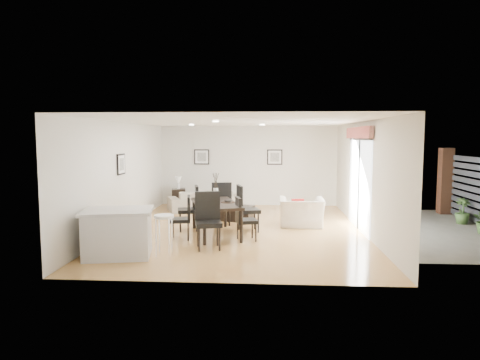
# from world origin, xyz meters

# --- Properties ---
(ground) EXTENTS (8.00, 8.00, 0.00)m
(ground) POSITION_xyz_m (0.00, 0.00, 0.00)
(ground) COLOR tan
(ground) RESTS_ON ground
(wall_back) EXTENTS (6.00, 0.04, 2.70)m
(wall_back) POSITION_xyz_m (0.00, 4.00, 1.35)
(wall_back) COLOR silver
(wall_back) RESTS_ON ground
(wall_front) EXTENTS (6.00, 0.04, 2.70)m
(wall_front) POSITION_xyz_m (0.00, -4.00, 1.35)
(wall_front) COLOR silver
(wall_front) RESTS_ON ground
(wall_left) EXTENTS (0.04, 8.00, 2.70)m
(wall_left) POSITION_xyz_m (-3.00, 0.00, 1.35)
(wall_left) COLOR silver
(wall_left) RESTS_ON ground
(wall_right) EXTENTS (0.04, 8.00, 2.70)m
(wall_right) POSITION_xyz_m (3.00, 0.00, 1.35)
(wall_right) COLOR silver
(wall_right) RESTS_ON ground
(ceiling) EXTENTS (6.00, 8.00, 0.02)m
(ceiling) POSITION_xyz_m (0.00, 0.00, 2.70)
(ceiling) COLOR white
(ceiling) RESTS_ON wall_back
(sofa) EXTENTS (2.38, 1.67, 0.65)m
(sofa) POSITION_xyz_m (-1.35, 2.79, 0.32)
(sofa) COLOR gray
(sofa) RESTS_ON ground
(armchair) EXTENTS (1.15, 1.01, 0.73)m
(armchair) POSITION_xyz_m (1.55, 0.52, 0.37)
(armchair) COLOR beige
(armchair) RESTS_ON ground
(courtyard_plant_b) EXTENTS (0.40, 0.40, 0.70)m
(courtyard_plant_b) POSITION_xyz_m (5.90, 1.12, 0.35)
(courtyard_plant_b) COLOR #3F6029
(courtyard_plant_b) RESTS_ON ground
(dining_table) EXTENTS (1.46, 2.08, 0.79)m
(dining_table) POSITION_xyz_m (-0.55, -0.65, 0.71)
(dining_table) COLOR black
(dining_table) RESTS_ON ground
(dining_chair_wnear) EXTENTS (0.51, 0.51, 0.99)m
(dining_chair_wnear) POSITION_xyz_m (-1.22, -1.11, 0.55)
(dining_chair_wnear) COLOR black
(dining_chair_wnear) RESTS_ON ground
(dining_chair_wfar) EXTENTS (0.60, 0.60, 1.12)m
(dining_chair_wfar) POSITION_xyz_m (-1.21, -0.16, 0.62)
(dining_chair_wfar) COLOR black
(dining_chair_wfar) RESTS_ON ground
(dining_chair_enear) EXTENTS (0.54, 0.54, 0.98)m
(dining_chair_enear) POSITION_xyz_m (0.12, -1.15, 0.55)
(dining_chair_enear) COLOR black
(dining_chair_enear) RESTS_ON ground
(dining_chair_efar) EXTENTS (0.63, 0.63, 1.15)m
(dining_chair_efar) POSITION_xyz_m (0.11, -0.20, 0.64)
(dining_chair_efar) COLOR black
(dining_chair_efar) RESTS_ON ground
(dining_chair_head) EXTENTS (0.63, 0.63, 1.18)m
(dining_chair_head) POSITION_xyz_m (-0.57, -1.81, 0.66)
(dining_chair_head) COLOR black
(dining_chair_head) RESTS_ON ground
(dining_chair_foot) EXTENTS (0.58, 0.58, 1.15)m
(dining_chair_foot) POSITION_xyz_m (-0.54, 0.51, 0.64)
(dining_chair_foot) COLOR black
(dining_chair_foot) RESTS_ON ground
(vase) EXTENTS (0.76, 1.25, 0.71)m
(vase) POSITION_xyz_m (-0.55, -0.65, 1.10)
(vase) COLOR white
(vase) RESTS_ON dining_table
(coffee_table) EXTENTS (1.15, 0.86, 0.41)m
(coffee_table) POSITION_xyz_m (-0.26, 1.22, 0.21)
(coffee_table) COLOR black
(coffee_table) RESTS_ON ground
(side_table) EXTENTS (0.54, 0.54, 0.60)m
(side_table) POSITION_xyz_m (-2.32, 3.51, 0.30)
(side_table) COLOR black
(side_table) RESTS_ON ground
(table_lamp) EXTENTS (0.22, 0.22, 0.41)m
(table_lamp) POSITION_xyz_m (-2.32, 3.51, 0.87)
(table_lamp) COLOR white
(table_lamp) RESTS_ON side_table
(cushion) EXTENTS (0.33, 0.17, 0.31)m
(cushion) POSITION_xyz_m (1.45, 0.41, 0.58)
(cushion) COLOR maroon
(cushion) RESTS_ON armchair
(kitchen_island) EXTENTS (1.49, 1.25, 0.92)m
(kitchen_island) POSITION_xyz_m (-2.23, -2.59, 0.47)
(kitchen_island) COLOR silver
(kitchen_island) RESTS_ON ground
(bar_stool) EXTENTS (0.38, 0.38, 0.83)m
(bar_stool) POSITION_xyz_m (-1.32, -2.59, 0.71)
(bar_stool) COLOR white
(bar_stool) RESTS_ON ground
(framed_print_back_left) EXTENTS (0.52, 0.04, 0.52)m
(framed_print_back_left) POSITION_xyz_m (-1.60, 3.97, 1.65)
(framed_print_back_left) COLOR black
(framed_print_back_left) RESTS_ON wall_back
(framed_print_back_right) EXTENTS (0.52, 0.04, 0.52)m
(framed_print_back_right) POSITION_xyz_m (0.90, 3.97, 1.65)
(framed_print_back_right) COLOR black
(framed_print_back_right) RESTS_ON wall_back
(framed_print_left_wall) EXTENTS (0.04, 0.52, 0.52)m
(framed_print_left_wall) POSITION_xyz_m (-2.97, -0.20, 1.65)
(framed_print_left_wall) COLOR black
(framed_print_left_wall) RESTS_ON wall_left
(sliding_door) EXTENTS (0.12, 2.70, 2.57)m
(sliding_door) POSITION_xyz_m (2.96, 0.30, 1.66)
(sliding_door) COLOR white
(sliding_door) RESTS_ON wall_right
(courtyard) EXTENTS (6.00, 6.00, 2.00)m
(courtyard) POSITION_xyz_m (6.16, 0.87, 0.92)
(courtyard) COLOR gray
(courtyard) RESTS_ON ground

